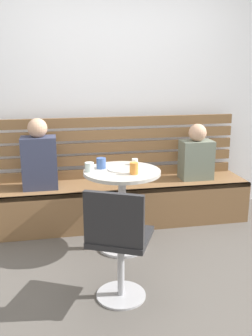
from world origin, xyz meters
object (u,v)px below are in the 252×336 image
object	(u,v)px
cafe_table	(122,194)
cup_mug_blue	(101,163)
person_adult	(39,158)
plate_small	(118,170)
cup_glass_short	(89,167)
booth_bench	(120,203)
cup_espresso_small	(135,162)
cup_tumbler_orange	(134,168)
person_child_left	(196,155)
white_chair	(118,242)

from	to	relation	value
cafe_table	cup_mug_blue	size ratio (longest dim) A/B	7.79
person_adult	plate_small	size ratio (longest dim) A/B	4.13
cup_mug_blue	cup_glass_short	bearing A→B (deg)	-143.89
person_adult	cup_glass_short	distance (m)	0.71
booth_bench	cafe_table	size ratio (longest dim) A/B	3.65
cup_mug_blue	cup_glass_short	size ratio (longest dim) A/B	1.19
cup_glass_short	cup_espresso_small	xyz separation A→B (m)	(0.44, 0.16, -0.01)
booth_bench	cup_tumbler_orange	distance (m)	0.91
cup_tumbler_orange	person_adult	bearing A→B (deg)	138.60
person_child_left	cup_glass_short	xyz separation A→B (m)	(-1.21, -0.57, 0.08)
cup_tumbler_orange	white_chair	bearing A→B (deg)	-110.65
plate_small	cup_mug_blue	bearing A→B (deg)	145.05
booth_bench	cup_mug_blue	xyz separation A→B (m)	(-0.25, -0.47, 0.57)
cup_glass_short	cup_mug_blue	bearing A→B (deg)	36.11
person_adult	cup_espresso_small	size ratio (longest dim) A/B	12.53
cup_glass_short	cup_tumbler_orange	size ratio (longest dim) A/B	0.80
cup_mug_blue	booth_bench	bearing A→B (deg)	61.57
cafe_table	person_adult	size ratio (longest dim) A/B	1.05
cup_glass_short	plate_small	bearing A→B (deg)	-2.73
person_child_left	white_chair	bearing A→B (deg)	-128.24
cafe_table	person_child_left	bearing A→B (deg)	32.55
person_child_left	cup_tumbler_orange	distance (m)	1.11
cafe_table	cup_glass_short	bearing A→B (deg)	175.68
cup_glass_short	white_chair	bearing A→B (deg)	-82.71
person_adult	booth_bench	bearing A→B (deg)	0.11
booth_bench	cup_espresso_small	size ratio (longest dim) A/B	48.21
person_adult	cafe_table	bearing A→B (deg)	-38.42
cup_mug_blue	cup_espresso_small	distance (m)	0.33
booth_bench	person_adult	distance (m)	0.97
person_adult	cup_espresso_small	distance (m)	0.96
white_chair	cup_espresso_small	bearing A→B (deg)	71.39
cup_mug_blue	plate_small	world-z (taller)	cup_mug_blue
booth_bench	cafe_table	distance (m)	0.65
person_child_left	cup_glass_short	world-z (taller)	person_child_left
cafe_table	cup_mug_blue	xyz separation A→B (m)	(-0.17, 0.10, 0.27)
plate_small	cafe_table	bearing A→B (deg)	-15.78
cup_glass_short	plate_small	distance (m)	0.25
cup_tumbler_orange	plate_small	size ratio (longest dim) A/B	0.59
cup_mug_blue	person_adult	bearing A→B (deg)	139.72
cup_glass_short	cup_espresso_small	distance (m)	0.47
plate_small	cup_glass_short	bearing A→B (deg)	177.27
booth_bench	cup_glass_short	bearing A→B (deg)	-123.67
cafe_table	white_chair	size ratio (longest dim) A/B	0.87
plate_small	cup_tumbler_orange	bearing A→B (deg)	-51.94
white_chair	plate_small	bearing A→B (deg)	79.98
cafe_table	person_adult	distance (m)	0.95
cup_mug_blue	cup_espresso_small	world-z (taller)	cup_mug_blue
white_chair	cup_tumbler_orange	distance (m)	0.79
cafe_table	person_child_left	distance (m)	1.11
cup_espresso_small	cafe_table	bearing A→B (deg)	-130.73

